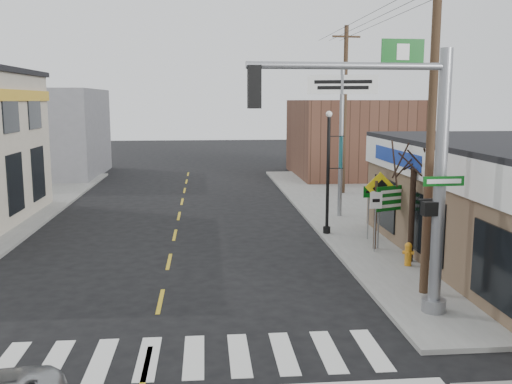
{
  "coord_description": "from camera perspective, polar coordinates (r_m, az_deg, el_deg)",
  "views": [
    {
      "loc": [
        1.3,
        -11.48,
        5.58
      ],
      "look_at": [
        2.85,
        5.69,
        2.8
      ],
      "focal_mm": 40.0,
      "sensor_mm": 36.0,
      "label": 1
    }
  ],
  "objects": [
    {
      "name": "ground",
      "position": [
        12.83,
        -10.93,
        -16.79
      ],
      "size": [
        140.0,
        140.0,
        0.0
      ],
      "primitive_type": "plane",
      "color": "black",
      "rests_on": "ground"
    },
    {
      "name": "sidewalk_right",
      "position": [
        26.25,
        12.05,
        -3.18
      ],
      "size": [
        6.0,
        38.0,
        0.13
      ],
      "primitive_type": "cube",
      "color": "slate",
      "rests_on": "ground"
    },
    {
      "name": "center_line",
      "position": [
        20.3,
        -8.69,
        -6.89
      ],
      "size": [
        0.12,
        56.0,
        0.01
      ],
      "primitive_type": "cube",
      "color": "gold",
      "rests_on": "ground"
    },
    {
      "name": "crosswalk",
      "position": [
        13.19,
        -10.75,
        -16.02
      ],
      "size": [
        11.0,
        2.2,
        0.01
      ],
      "primitive_type": "cube",
      "color": "silver",
      "rests_on": "ground"
    },
    {
      "name": "bldg_distant_right",
      "position": [
        42.93,
        9.34,
        5.32
      ],
      "size": [
        8.0,
        10.0,
        5.6
      ],
      "primitive_type": "cube",
      "color": "#533326",
      "rests_on": "ground"
    },
    {
      "name": "bldg_distant_left",
      "position": [
        45.25,
        -21.02,
        5.53
      ],
      "size": [
        9.0,
        10.0,
        6.4
      ],
      "primitive_type": "cube",
      "color": "slate",
      "rests_on": "ground"
    },
    {
      "name": "traffic_signal_pole",
      "position": [
        14.7,
        15.11,
        3.59
      ],
      "size": [
        5.45,
        0.4,
        6.91
      ],
      "rotation": [
        0.0,
        0.0,
        0.04
      ],
      "color": "gray",
      "rests_on": "sidewalk_right"
    },
    {
      "name": "guide_sign",
      "position": [
        21.5,
        13.42,
        -1.24
      ],
      "size": [
        1.46,
        0.13,
        2.55
      ],
      "rotation": [
        0.0,
        0.0,
        0.4
      ],
      "color": "#422F1F",
      "rests_on": "sidewalk_right"
    },
    {
      "name": "fire_hydrant",
      "position": [
        19.72,
        14.98,
        -5.91
      ],
      "size": [
        0.25,
        0.25,
        0.79
      ],
      "rotation": [
        0.0,
        0.0,
        -0.37
      ],
      "color": "#BF7816",
      "rests_on": "sidewalk_right"
    },
    {
      "name": "ped_crossing_sign",
      "position": [
        21.42,
        12.25,
        -0.45
      ],
      "size": [
        1.11,
        0.08,
        2.87
      ],
      "rotation": [
        0.0,
        0.0,
        -0.03
      ],
      "color": "gray",
      "rests_on": "sidewalk_right"
    },
    {
      "name": "lamp_post",
      "position": [
        23.41,
        7.37,
        2.89
      ],
      "size": [
        0.65,
        0.51,
        5.03
      ],
      "rotation": [
        0.0,
        0.0,
        0.15
      ],
      "color": "black",
      "rests_on": "sidewalk_right"
    },
    {
      "name": "dance_center_sign",
      "position": [
        27.01,
        8.59,
        8.5
      ],
      "size": [
        3.25,
        0.2,
        6.91
      ],
      "rotation": [
        0.0,
        0.0,
        -0.29
      ],
      "color": "gray",
      "rests_on": "sidewalk_right"
    },
    {
      "name": "bare_tree",
      "position": [
        19.72,
        15.58,
        3.91
      ],
      "size": [
        2.39,
        2.39,
        4.78
      ],
      "rotation": [
        0.0,
        0.0,
        -0.42
      ],
      "color": "black",
      "rests_on": "sidewalk_right"
    },
    {
      "name": "shrub_back",
      "position": [
        23.36,
        19.56,
        -3.84
      ],
      "size": [
        1.09,
        1.09,
        0.82
      ],
      "primitive_type": "ellipsoid",
      "color": "black",
      "rests_on": "sidewalk_right"
    },
    {
      "name": "utility_pole_near",
      "position": [
        16.42,
        17.14,
        6.4
      ],
      "size": [
        1.62,
        0.24,
        9.31
      ],
      "rotation": [
        0.0,
        0.0,
        0.12
      ],
      "color": "#4B3521",
      "rests_on": "sidewalk_right"
    },
    {
      "name": "utility_pole_far",
      "position": [
        33.98,
        8.85,
        8.23
      ],
      "size": [
        1.68,
        0.25,
        9.69
      ],
      "rotation": [
        0.0,
        0.0,
        0.13
      ],
      "color": "#4A371F",
      "rests_on": "sidewalk_right"
    }
  ]
}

